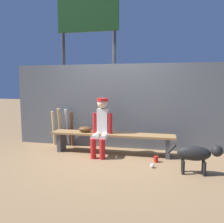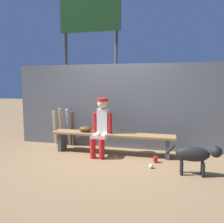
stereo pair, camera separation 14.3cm
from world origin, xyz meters
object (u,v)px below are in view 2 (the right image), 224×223
at_px(baseball_glove, 85,129).
at_px(bat_aluminum_silver, 68,127).
at_px(baseball, 151,166).
at_px(player_seated, 101,125).
at_px(dog, 196,154).
at_px(bat_wood_tan, 61,127).
at_px(bat_wood_dark, 73,129).
at_px(cup_on_bench, 101,130).
at_px(scoreboard, 92,34).
at_px(bat_wood_natural, 55,128).
at_px(cup_on_ground, 155,160).
at_px(dugout_bench, 112,138).

xyz_separation_m(baseball_glove, bat_aluminum_silver, (-0.56, 0.38, -0.06)).
bearing_deg(baseball, player_seated, 152.61).
bearing_deg(dog, bat_wood_tan, 158.66).
xyz_separation_m(baseball_glove, bat_wood_tan, (-0.73, 0.34, -0.05)).
xyz_separation_m(baseball_glove, bat_wood_dark, (-0.45, 0.38, -0.09)).
relative_size(cup_on_bench, scoreboard, 0.03).
relative_size(bat_wood_natural, cup_on_bench, 7.31).
bearing_deg(bat_wood_tan, baseball_glove, -25.22).
bearing_deg(bat_wood_natural, cup_on_ground, -16.99).
relative_size(baseball_glove, cup_on_bench, 2.55).
relative_size(bat_wood_dark, cup_on_ground, 7.30).
bearing_deg(dog, dugout_bench, 153.50).
bearing_deg(baseball_glove, scoreboard, 103.04).
height_order(baseball_glove, cup_on_ground, baseball_glove).
bearing_deg(scoreboard, dog, -42.21).
xyz_separation_m(bat_aluminum_silver, scoreboard, (0.22, 1.09, 2.30)).
bearing_deg(player_seated, dugout_bench, 28.68).
bearing_deg(bat_wood_tan, scoreboard, 71.28).
distance_m(player_seated, dog, 1.91).
distance_m(bat_aluminum_silver, bat_wood_tan, 0.17).
bearing_deg(cup_on_bench, dugout_bench, -6.79).
height_order(bat_wood_tan, dog, bat_wood_tan).
relative_size(player_seated, baseball_glove, 4.11).
bearing_deg(bat_wood_tan, bat_wood_dark, 7.89).
xyz_separation_m(bat_wood_dark, bat_wood_natural, (-0.46, 0.02, 0.00)).
bearing_deg(cup_on_bench, bat_aluminum_silver, 158.45).
xyz_separation_m(bat_wood_dark, bat_wood_tan, (-0.27, -0.04, 0.04)).
xyz_separation_m(bat_wood_dark, cup_on_ground, (1.94, -0.72, -0.35)).
height_order(bat_aluminum_silver, dog, bat_aluminum_silver).
distance_m(cup_on_ground, cup_on_bench, 1.28).
bearing_deg(baseball_glove, cup_on_bench, 4.99).
xyz_separation_m(baseball_glove, bat_wood_natural, (-0.92, 0.40, -0.09)).
relative_size(cup_on_ground, cup_on_bench, 1.00).
distance_m(bat_wood_dark, bat_wood_natural, 0.46).
distance_m(dugout_bench, bat_aluminum_silver, 1.21).
relative_size(player_seated, bat_aluminum_silver, 1.33).
relative_size(dugout_bench, bat_aluminum_silver, 2.93).
height_order(bat_aluminum_silver, scoreboard, scoreboard).
relative_size(player_seated, dog, 1.36).
relative_size(bat_wood_natural, baseball, 10.87).
relative_size(bat_aluminum_silver, dog, 1.03).
bearing_deg(bat_wood_natural, bat_wood_tan, -16.18).
bearing_deg(bat_aluminum_silver, dog, -23.26).
bearing_deg(bat_wood_dark, baseball, -28.65).
height_order(dugout_bench, bat_wood_natural, bat_wood_natural).
xyz_separation_m(baseball_glove, baseball, (1.43, -0.65, -0.45)).
distance_m(player_seated, bat_aluminum_silver, 1.09).
distance_m(bat_wood_tan, bat_wood_natural, 0.20).
distance_m(bat_wood_tan, scoreboard, 2.59).
bearing_deg(bat_wood_tan, dog, -21.34).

